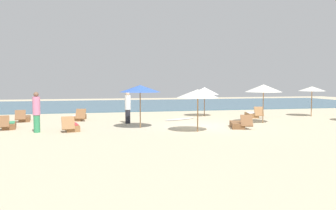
{
  "coord_description": "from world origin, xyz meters",
  "views": [
    {
      "loc": [
        -5.44,
        -16.23,
        2.34
      ],
      "look_at": [
        -1.64,
        0.84,
        1.1
      ],
      "focal_mm": 35.36,
      "sensor_mm": 36.0,
      "label": 1
    }
  ],
  "objects_px": {
    "lounger_3": "(71,127)",
    "lounger_5": "(79,117)",
    "umbrella_3": "(263,88)",
    "lounger_1": "(24,118)",
    "person_0": "(128,107)",
    "surfboard": "(180,119)",
    "umbrella_5": "(204,91)",
    "umbrella_1": "(198,94)",
    "umbrella_4": "(312,89)",
    "lounger_0": "(9,125)",
    "lounger_4": "(252,115)",
    "person_1": "(37,112)",
    "lounger_2": "(238,124)",
    "umbrella_2": "(140,89)"
  },
  "relations": [
    {
      "from": "lounger_1",
      "to": "person_0",
      "type": "height_order",
      "value": "person_0"
    },
    {
      "from": "umbrella_2",
      "to": "umbrella_5",
      "type": "bearing_deg",
      "value": 43.46
    },
    {
      "from": "lounger_0",
      "to": "lounger_2",
      "type": "distance_m",
      "value": 11.52
    },
    {
      "from": "lounger_3",
      "to": "umbrella_3",
      "type": "bearing_deg",
      "value": 3.2
    },
    {
      "from": "lounger_2",
      "to": "person_1",
      "type": "distance_m",
      "value": 9.75
    },
    {
      "from": "lounger_3",
      "to": "lounger_2",
      "type": "bearing_deg",
      "value": -6.17
    },
    {
      "from": "lounger_0",
      "to": "lounger_5",
      "type": "distance_m",
      "value": 4.4
    },
    {
      "from": "umbrella_2",
      "to": "umbrella_3",
      "type": "xyz_separation_m",
      "value": [
        7.04,
        0.48,
        -0.02
      ]
    },
    {
      "from": "umbrella_3",
      "to": "umbrella_5",
      "type": "xyz_separation_m",
      "value": [
        -2.02,
        4.28,
        -0.26
      ]
    },
    {
      "from": "umbrella_1",
      "to": "lounger_1",
      "type": "height_order",
      "value": "umbrella_1"
    },
    {
      "from": "umbrella_2",
      "to": "person_0",
      "type": "bearing_deg",
      "value": 102.35
    },
    {
      "from": "surfboard",
      "to": "umbrella_1",
      "type": "bearing_deg",
      "value": -94.79
    },
    {
      "from": "umbrella_1",
      "to": "umbrella_4",
      "type": "bearing_deg",
      "value": 27.06
    },
    {
      "from": "person_0",
      "to": "surfboard",
      "type": "distance_m",
      "value": 3.6
    },
    {
      "from": "lounger_2",
      "to": "umbrella_5",
      "type": "bearing_deg",
      "value": 88.35
    },
    {
      "from": "umbrella_2",
      "to": "surfboard",
      "type": "bearing_deg",
      "value": 47.51
    },
    {
      "from": "person_1",
      "to": "surfboard",
      "type": "distance_m",
      "value": 8.54
    },
    {
      "from": "umbrella_3",
      "to": "lounger_0",
      "type": "xyz_separation_m",
      "value": [
        -13.48,
        0.76,
        -1.79
      ]
    },
    {
      "from": "umbrella_5",
      "to": "lounger_0",
      "type": "xyz_separation_m",
      "value": [
        -11.46,
        -3.52,
        -1.53
      ]
    },
    {
      "from": "lounger_0",
      "to": "umbrella_3",
      "type": "bearing_deg",
      "value": -3.23
    },
    {
      "from": "umbrella_5",
      "to": "umbrella_4",
      "type": "bearing_deg",
      "value": -13.32
    },
    {
      "from": "lounger_1",
      "to": "lounger_4",
      "type": "xyz_separation_m",
      "value": [
        14.17,
        -1.03,
        0.01
      ]
    },
    {
      "from": "umbrella_5",
      "to": "person_0",
      "type": "height_order",
      "value": "umbrella_5"
    },
    {
      "from": "umbrella_1",
      "to": "lounger_5",
      "type": "height_order",
      "value": "umbrella_1"
    },
    {
      "from": "lounger_5",
      "to": "person_1",
      "type": "bearing_deg",
      "value": -109.78
    },
    {
      "from": "umbrella_2",
      "to": "person_1",
      "type": "distance_m",
      "value": 4.98
    },
    {
      "from": "lounger_1",
      "to": "person_1",
      "type": "relative_size",
      "value": 0.93
    },
    {
      "from": "person_0",
      "to": "surfboard",
      "type": "xyz_separation_m",
      "value": [
        3.3,
        1.14,
        -0.87
      ]
    },
    {
      "from": "person_1",
      "to": "surfboard",
      "type": "height_order",
      "value": "person_1"
    },
    {
      "from": "lounger_1",
      "to": "person_1",
      "type": "xyz_separation_m",
      "value": [
        1.48,
        -4.83,
        0.78
      ]
    },
    {
      "from": "umbrella_3",
      "to": "lounger_1",
      "type": "bearing_deg",
      "value": 163.63
    },
    {
      "from": "umbrella_3",
      "to": "lounger_4",
      "type": "distance_m",
      "value": 3.5
    },
    {
      "from": "umbrella_1",
      "to": "person_1",
      "type": "height_order",
      "value": "umbrella_1"
    },
    {
      "from": "umbrella_4",
      "to": "lounger_5",
      "type": "relative_size",
      "value": 1.16
    },
    {
      "from": "lounger_0",
      "to": "umbrella_1",
      "type": "bearing_deg",
      "value": -18.89
    },
    {
      "from": "lounger_3",
      "to": "lounger_5",
      "type": "relative_size",
      "value": 0.99
    },
    {
      "from": "umbrella_2",
      "to": "lounger_4",
      "type": "bearing_deg",
      "value": 23.26
    },
    {
      "from": "lounger_0",
      "to": "lounger_4",
      "type": "bearing_deg",
      "value": 8.49
    },
    {
      "from": "person_0",
      "to": "umbrella_4",
      "type": "bearing_deg",
      "value": 5.07
    },
    {
      "from": "umbrella_1",
      "to": "surfboard",
      "type": "xyz_separation_m",
      "value": [
        0.41,
        4.93,
        -1.75
      ]
    },
    {
      "from": "person_0",
      "to": "person_1",
      "type": "bearing_deg",
      "value": -151.32
    },
    {
      "from": "lounger_5",
      "to": "person_1",
      "type": "height_order",
      "value": "person_1"
    },
    {
      "from": "umbrella_5",
      "to": "lounger_5",
      "type": "relative_size",
      "value": 1.13
    },
    {
      "from": "person_1",
      "to": "surfboard",
      "type": "relative_size",
      "value": 0.82
    },
    {
      "from": "lounger_0",
      "to": "person_1",
      "type": "xyz_separation_m",
      "value": [
        1.6,
        -1.67,
        0.78
      ]
    },
    {
      "from": "umbrella_3",
      "to": "surfboard",
      "type": "height_order",
      "value": "umbrella_3"
    },
    {
      "from": "surfboard",
      "to": "person_0",
      "type": "bearing_deg",
      "value": -160.91
    },
    {
      "from": "umbrella_1",
      "to": "person_0",
      "type": "bearing_deg",
      "value": 127.26
    },
    {
      "from": "lounger_3",
      "to": "lounger_4",
      "type": "bearing_deg",
      "value": 17.26
    },
    {
      "from": "umbrella_1",
      "to": "lounger_4",
      "type": "relative_size",
      "value": 1.14
    }
  ]
}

